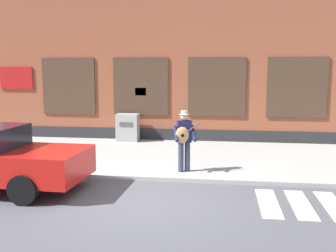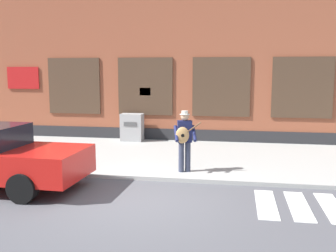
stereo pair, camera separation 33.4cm
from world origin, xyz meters
The scene contains 5 objects.
ground_plane centered at (0.00, 0.00, 0.00)m, with size 160.00×160.00×0.00m, color #4C4C51.
sidewalk centered at (0.00, 4.27, 0.05)m, with size 28.00×5.49×0.11m.
building_backdrop centered at (0.00, 9.01, 3.61)m, with size 28.00×4.06×7.23m.
busker centered at (0.72, 2.20, 1.05)m, with size 0.77×0.64×1.66m.
utility_box centered at (-1.92, 6.57, 0.64)m, with size 0.84×0.55×1.06m.
Camera 1 is at (1.77, -8.16, 2.85)m, focal length 42.00 mm.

